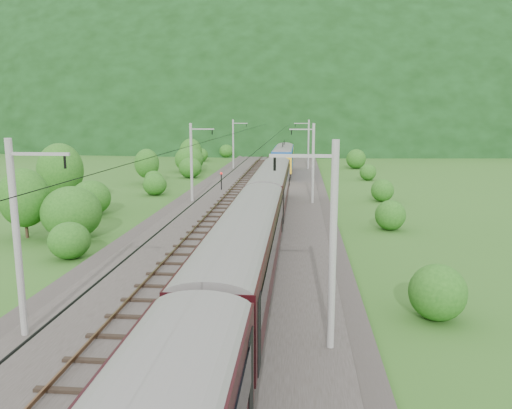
{
  "coord_description": "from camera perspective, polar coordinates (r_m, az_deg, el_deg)",
  "views": [
    {
      "loc": [
        4.94,
        -18.23,
        9.2
      ],
      "look_at": [
        1.71,
        17.93,
        2.6
      ],
      "focal_mm": 35.0,
      "sensor_mm": 36.0,
      "label": 1
    }
  ],
  "objects": [
    {
      "name": "ground",
      "position": [
        21.01,
        -9.39,
        -15.82
      ],
      "size": [
        600.0,
        600.0,
        0.0
      ],
      "primitive_type": "plane",
      "color": "#2A571B",
      "rests_on": "ground"
    },
    {
      "name": "railbed",
      "position": [
        30.05,
        -4.63,
        -7.26
      ],
      "size": [
        14.0,
        220.0,
        0.3
      ],
      "primitive_type": "cube",
      "color": "#38332D",
      "rests_on": "ground"
    },
    {
      "name": "track_left",
      "position": [
        30.47,
        -9.12,
        -6.67
      ],
      "size": [
        2.4,
        220.0,
        0.27
      ],
      "color": "brown",
      "rests_on": "railbed"
    },
    {
      "name": "track_right",
      "position": [
        29.69,
        -0.03,
        -7.0
      ],
      "size": [
        2.4,
        220.0,
        0.27
      ],
      "color": "brown",
      "rests_on": "railbed"
    },
    {
      "name": "catenary_left",
      "position": [
        51.65,
        -7.31,
        5.0
      ],
      "size": [
        2.54,
        192.28,
        8.0
      ],
      "color": "gray",
      "rests_on": "railbed"
    },
    {
      "name": "catenary_right",
      "position": [
        50.46,
        6.45,
        4.9
      ],
      "size": [
        2.54,
        192.28,
        8.0
      ],
      "color": "gray",
      "rests_on": "railbed"
    },
    {
      "name": "overhead_wires",
      "position": [
        28.73,
        -4.84,
        6.08
      ],
      "size": [
        4.83,
        198.0,
        0.03
      ],
      "color": "black",
      "rests_on": "ground"
    },
    {
      "name": "mountain_main",
      "position": [
        278.42,
        4.13,
        8.39
      ],
      "size": [
        504.0,
        360.0,
        244.0
      ],
      "primitive_type": "ellipsoid",
      "color": "black",
      "rests_on": "ground"
    },
    {
      "name": "mountain_ridge",
      "position": [
        342.0,
        -16.51,
        8.35
      ],
      "size": [
        336.0,
        280.0,
        132.0
      ],
      "primitive_type": "ellipsoid",
      "color": "black",
      "rests_on": "ground"
    },
    {
      "name": "train",
      "position": [
        14.16,
        -5.87,
        -14.09
      ],
      "size": [
        2.82,
        133.62,
        4.9
      ],
      "color": "black",
      "rests_on": "ground"
    },
    {
      "name": "hazard_post_near",
      "position": [
        52.41,
        -0.33,
        1.31
      ],
      "size": [
        0.15,
        0.15,
        1.4
      ],
      "primitive_type": "cylinder",
      "color": "red",
      "rests_on": "railbed"
    },
    {
      "name": "hazard_post_far",
      "position": [
        73.03,
        1.27,
        3.87
      ],
      "size": [
        0.15,
        0.15,
        1.44
      ],
      "primitive_type": "cylinder",
      "color": "red",
      "rests_on": "railbed"
    },
    {
      "name": "signal",
      "position": [
        59.54,
        -3.99,
        2.86
      ],
      "size": [
        0.23,
        0.23,
        2.07
      ],
      "color": "black",
      "rests_on": "railbed"
    },
    {
      "name": "vegetation_left",
      "position": [
        41.21,
        -23.42,
        -0.12
      ],
      "size": [
        12.81,
        147.1,
        6.39
      ],
      "color": "#1F5015",
      "rests_on": "ground"
    },
    {
      "name": "vegetation_right",
      "position": [
        37.24,
        17.42,
        -2.54
      ],
      "size": [
        7.53,
        113.82,
        2.98
      ],
      "color": "#1F5015",
      "rests_on": "ground"
    }
  ]
}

